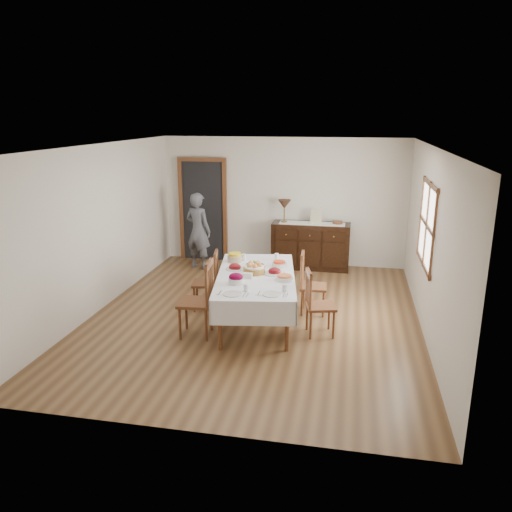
% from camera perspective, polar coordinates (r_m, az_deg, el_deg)
% --- Properties ---
extents(ground, '(6.00, 6.00, 0.00)m').
position_cam_1_polar(ground, '(7.84, -0.14, -6.89)').
color(ground, brown).
extents(room_shell, '(5.02, 6.02, 2.65)m').
position_cam_1_polar(room_shell, '(7.79, -0.60, 5.59)').
color(room_shell, silver).
rests_on(room_shell, ground).
extents(dining_table, '(1.46, 2.36, 0.76)m').
position_cam_1_polar(dining_table, '(7.39, -0.00, -2.78)').
color(dining_table, white).
rests_on(dining_table, ground).
extents(chair_left_near, '(0.50, 0.50, 1.10)m').
position_cam_1_polar(chair_left_near, '(7.04, -6.50, -4.83)').
color(chair_left_near, brown).
rests_on(chair_left_near, ground).
extents(chair_left_far, '(0.46, 0.46, 0.96)m').
position_cam_1_polar(chair_left_far, '(8.01, -5.47, -2.73)').
color(chair_left_far, brown).
rests_on(chair_left_far, ground).
extents(chair_right_near, '(0.48, 0.48, 0.96)m').
position_cam_1_polar(chair_right_near, '(7.10, 7.01, -5.29)').
color(chair_right_near, brown).
rests_on(chair_right_near, ground).
extents(chair_right_far, '(0.42, 0.42, 0.98)m').
position_cam_1_polar(chair_right_far, '(7.85, 6.23, -3.08)').
color(chair_right_far, brown).
rests_on(chair_right_far, ground).
extents(sideboard, '(1.55, 0.56, 0.93)m').
position_cam_1_polar(sideboard, '(10.17, 6.25, 1.18)').
color(sideboard, black).
rests_on(sideboard, ground).
extents(person, '(0.60, 0.49, 1.66)m').
position_cam_1_polar(person, '(10.09, -6.62, 3.16)').
color(person, '#50525B').
rests_on(person, ground).
extents(bread_basket, '(0.32, 0.32, 0.17)m').
position_cam_1_polar(bread_basket, '(7.40, -0.21, -1.49)').
color(bread_basket, olive).
rests_on(bread_basket, dining_table).
extents(egg_basket, '(0.28, 0.28, 0.10)m').
position_cam_1_polar(egg_basket, '(7.68, -0.16, -1.08)').
color(egg_basket, black).
rests_on(egg_basket, dining_table).
extents(ham_platter_a, '(0.28, 0.28, 0.11)m').
position_cam_1_polar(ham_platter_a, '(7.60, -2.43, -1.31)').
color(ham_platter_a, silver).
rests_on(ham_platter_a, dining_table).
extents(ham_platter_b, '(0.32, 0.32, 0.11)m').
position_cam_1_polar(ham_platter_b, '(7.38, 2.13, -1.84)').
color(ham_platter_b, silver).
rests_on(ham_platter_b, dining_table).
extents(beet_bowl, '(0.21, 0.21, 0.15)m').
position_cam_1_polar(beet_bowl, '(6.95, -2.31, -2.62)').
color(beet_bowl, silver).
rests_on(beet_bowl, dining_table).
extents(carrot_bowl, '(0.24, 0.24, 0.09)m').
position_cam_1_polar(carrot_bowl, '(7.74, 2.67, -0.92)').
color(carrot_bowl, silver).
rests_on(carrot_bowl, dining_table).
extents(pineapple_bowl, '(0.24, 0.24, 0.14)m').
position_cam_1_polar(pineapple_bowl, '(7.98, -2.43, -0.19)').
color(pineapple_bowl, tan).
rests_on(pineapple_bowl, dining_table).
extents(casserole_dish, '(0.25, 0.25, 0.08)m').
position_cam_1_polar(casserole_dish, '(7.11, 3.27, -2.51)').
color(casserole_dish, silver).
rests_on(casserole_dish, dining_table).
extents(butter_dish, '(0.15, 0.11, 0.07)m').
position_cam_1_polar(butter_dish, '(7.20, -1.00, -2.24)').
color(butter_dish, silver).
rests_on(butter_dish, dining_table).
extents(setting_left, '(0.44, 0.31, 0.10)m').
position_cam_1_polar(setting_left, '(6.60, -2.23, -4.11)').
color(setting_left, silver).
rests_on(setting_left, dining_table).
extents(setting_right, '(0.44, 0.31, 0.10)m').
position_cam_1_polar(setting_right, '(6.59, 2.28, -4.13)').
color(setting_right, silver).
rests_on(setting_right, dining_table).
extents(glass_far_a, '(0.07, 0.07, 0.11)m').
position_cam_1_polar(glass_far_a, '(8.04, -1.37, -0.15)').
color(glass_far_a, white).
rests_on(glass_far_a, dining_table).
extents(glass_far_b, '(0.07, 0.07, 0.11)m').
position_cam_1_polar(glass_far_b, '(8.07, 2.37, -0.08)').
color(glass_far_b, white).
rests_on(glass_far_b, dining_table).
extents(runner, '(1.30, 0.35, 0.01)m').
position_cam_1_polar(runner, '(10.03, 6.43, 3.73)').
color(runner, white).
rests_on(runner, sideboard).
extents(table_lamp, '(0.26, 0.26, 0.46)m').
position_cam_1_polar(table_lamp, '(10.03, 3.27, 5.84)').
color(table_lamp, brown).
rests_on(table_lamp, sideboard).
extents(picture_frame, '(0.22, 0.08, 0.28)m').
position_cam_1_polar(picture_frame, '(10.00, 6.89, 4.47)').
color(picture_frame, '#C1B78E').
rests_on(picture_frame, sideboard).
extents(deco_bowl, '(0.20, 0.20, 0.06)m').
position_cam_1_polar(deco_bowl, '(10.05, 9.30, 3.79)').
color(deco_bowl, brown).
rests_on(deco_bowl, sideboard).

